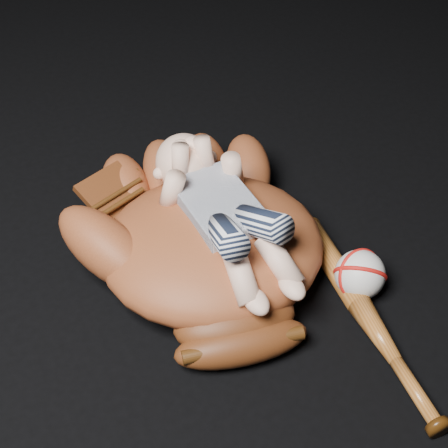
% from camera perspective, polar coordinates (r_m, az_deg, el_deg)
% --- Properties ---
extents(baseball_glove, '(0.53, 0.59, 0.16)m').
position_cam_1_polar(baseball_glove, '(1.12, -0.99, -1.18)').
color(baseball_glove, maroon).
rests_on(baseball_glove, ground).
extents(newborn_baby, '(0.20, 0.39, 0.15)m').
position_cam_1_polar(newborn_baby, '(1.08, 0.28, 0.91)').
color(newborn_baby, beige).
rests_on(newborn_baby, baseball_glove).
extents(baseball_bat, '(0.07, 0.43, 0.04)m').
position_cam_1_polar(baseball_bat, '(1.11, 11.78, -7.49)').
color(baseball_bat, '#914E1C').
rests_on(baseball_bat, ground).
extents(baseball, '(0.10, 0.10, 0.08)m').
position_cam_1_polar(baseball, '(1.14, 11.24, -4.15)').
color(baseball, silver).
rests_on(baseball, ground).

